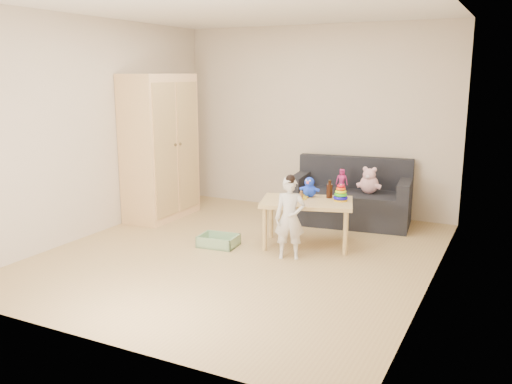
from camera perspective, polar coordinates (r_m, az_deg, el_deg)
The scene contains 13 objects.
room at distance 5.72m, azimuth -1.57°, elevation 5.94°, with size 4.50×4.50×4.50m.
wardrobe at distance 7.44m, azimuth -10.06°, elevation 4.67°, with size 0.54×1.08×1.94m, color #EFBC83.
sofa at distance 7.25m, azimuth 9.89°, elevation -1.60°, with size 1.52×0.76×0.43m, color black.
play_table at distance 6.22m, azimuth 5.33°, elevation -3.28°, with size 1.02×0.64×0.54m, color tan.
storage_bin at distance 6.25m, azimuth -3.97°, elevation -5.13°, with size 0.43×0.32×0.13m, color #81A879, non-canonical shape.
toddler at distance 5.75m, azimuth 3.58°, elevation -2.87°, with size 0.32×0.21×0.86m, color silver.
pink_bear at distance 7.11m, azimuth 11.84°, elevation 1.02°, with size 0.25×0.22×0.29m, color #F9B7C3, non-canonical shape.
doll at distance 7.13m, azimuth 9.02°, elevation 1.19°, with size 0.15×0.10×0.30m, color #D2277A.
ring_stacker at distance 6.16m, azimuth 8.90°, elevation -0.25°, with size 0.17×0.17×0.19m.
brown_bottle at distance 6.29m, azimuth 7.74°, elevation 0.17°, with size 0.07×0.07×0.21m.
blue_plush at distance 6.31m, azimuth 5.66°, elevation 0.55°, with size 0.20×0.16×0.24m, color #1C41FF, non-canonical shape.
wooden_figure at distance 6.13m, azimuth 4.78°, elevation -0.36°, with size 0.05×0.04×0.12m, color brown, non-canonical shape.
yellow_book at distance 6.30m, azimuth 4.50°, elevation -0.48°, with size 0.22×0.22×0.02m, color gold.
Camera 1 is at (2.67, -5.02, 1.94)m, focal length 38.00 mm.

